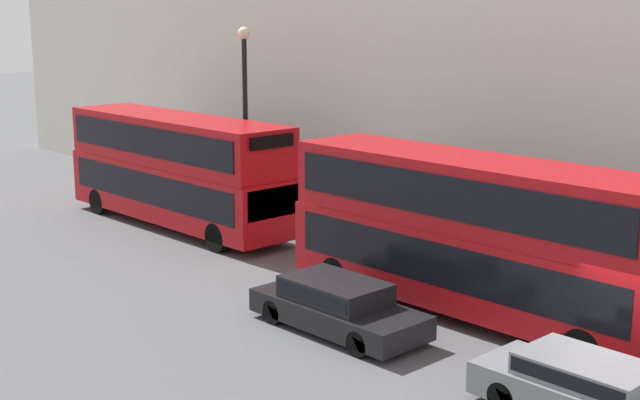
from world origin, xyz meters
TOP-DOWN VIEW (x-y plane):
  - ground_plane at (0.00, 0.00)m, footprint 200.00×200.00m
  - bus_leading at (1.60, 5.08)m, footprint 2.59×11.12m
  - bus_second_in_queue at (1.60, 18.61)m, footprint 2.59×10.95m
  - car_dark_sedan at (-1.80, -0.33)m, footprint 1.79×4.66m
  - car_hatchback at (-1.80, 6.69)m, footprint 1.90×4.77m
  - street_lamp at (3.43, 16.83)m, footprint 0.44×0.44m
  - pedestrian at (4.58, 8.68)m, footprint 0.36×0.36m

SIDE VIEW (x-z plane):
  - ground_plane at x=0.00m, z-range 0.00..0.00m
  - car_dark_sedan at x=-1.80m, z-range 0.05..1.35m
  - car_hatchback at x=-1.80m, z-range 0.05..1.37m
  - pedestrian at x=4.58m, z-range -0.07..1.75m
  - bus_second_in_queue at x=1.60m, z-range 0.22..4.33m
  - bus_leading at x=1.60m, z-range 0.22..4.42m
  - street_lamp at x=3.43m, z-range 0.79..8.10m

